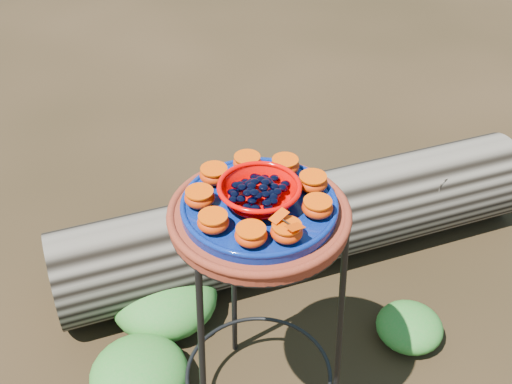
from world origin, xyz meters
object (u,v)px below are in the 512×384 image
object	(u,v)px
cobalt_plate	(259,207)
red_bowl	(259,194)
plant_stand	(259,326)
terracotta_saucer	(259,217)
driftwood_log	(300,222)

from	to	relation	value
cobalt_plate	red_bowl	world-z (taller)	red_bowl
plant_stand	cobalt_plate	size ratio (longest dim) A/B	2.03
terracotta_saucer	cobalt_plate	distance (m)	0.03
plant_stand	terracotta_saucer	size ratio (longest dim) A/B	1.74
cobalt_plate	driftwood_log	distance (m)	0.88
cobalt_plate	plant_stand	bearing A→B (deg)	0.00
red_bowl	driftwood_log	bearing A→B (deg)	57.23
plant_stand	terracotta_saucer	distance (m)	0.37
cobalt_plate	driftwood_log	world-z (taller)	cobalt_plate
plant_stand	red_bowl	bearing A→B (deg)	0.00
driftwood_log	red_bowl	bearing A→B (deg)	-122.77
red_bowl	driftwood_log	size ratio (longest dim) A/B	0.10
terracotta_saucer	cobalt_plate	world-z (taller)	cobalt_plate
cobalt_plate	driftwood_log	bearing A→B (deg)	57.23
cobalt_plate	red_bowl	xyz separation A→B (m)	(0.00, 0.00, 0.04)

